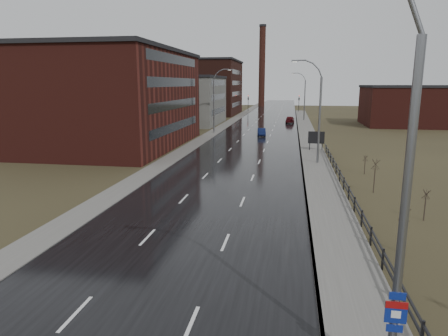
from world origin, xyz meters
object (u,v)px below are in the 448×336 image
(streetlight_main, at_px, (394,190))
(car_near, at_px, (261,132))
(billboard, at_px, (316,138))
(car_far, at_px, (290,120))

(streetlight_main, distance_m, car_near, 58.17)
(billboard, relative_size, car_far, 0.57)
(streetlight_main, distance_m, billboard, 42.97)
(car_near, distance_m, car_far, 24.27)
(billboard, bearing_deg, car_far, 95.35)
(streetlight_main, bearing_deg, billboard, 89.16)
(car_far, bearing_deg, billboard, 97.87)
(car_near, bearing_deg, streetlight_main, -88.39)
(streetlight_main, xyz_separation_m, car_far, (-2.97, 81.22, -5.26))
(billboard, bearing_deg, streetlight_main, -90.84)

